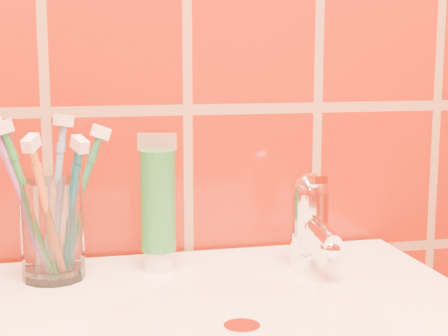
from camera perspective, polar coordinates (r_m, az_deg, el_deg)
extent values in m
cylinder|color=silver|center=(0.68, 1.50, -13.23)|extent=(0.30, 0.30, 0.00)
cylinder|color=white|center=(0.68, 1.50, -13.07)|extent=(0.04, 0.04, 0.00)
cylinder|color=white|center=(0.84, -14.07, -5.03)|extent=(0.08, 0.08, 0.12)
cylinder|color=white|center=(0.86, -5.43, -7.59)|extent=(0.04, 0.04, 0.03)
cylinder|color=#1A6F2D|center=(0.84, -5.50, -2.71)|extent=(0.04, 0.04, 0.13)
cube|color=beige|center=(0.83, -5.58, 2.19)|extent=(0.05, 0.01, 0.02)
cylinder|color=white|center=(0.87, 7.08, -5.04)|extent=(0.05, 0.05, 0.09)
sphere|color=white|center=(0.86, 7.14, -1.98)|extent=(0.05, 0.05, 0.05)
cylinder|color=white|center=(0.84, 7.99, -5.17)|extent=(0.02, 0.09, 0.03)
cube|color=white|center=(0.85, 7.44, -0.94)|extent=(0.02, 0.06, 0.01)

